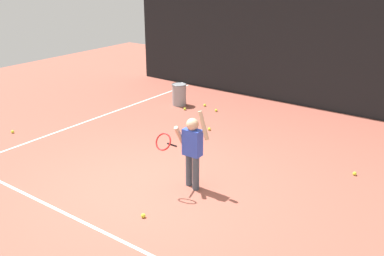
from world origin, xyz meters
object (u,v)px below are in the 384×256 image
at_px(tennis_player, 191,147).
at_px(ball_hopper, 179,94).
at_px(tennis_ball_2, 205,105).
at_px(tennis_ball_3, 13,132).
at_px(tennis_ball_6, 355,174).
at_px(tennis_ball_4, 209,129).
at_px(tennis_ball_1, 143,216).
at_px(tennis_ball_0, 216,110).
at_px(tennis_ball_5, 185,109).

relative_size(tennis_player, ball_hopper, 2.40).
bearing_deg(tennis_ball_2, tennis_ball_3, -120.06).
distance_m(ball_hopper, tennis_ball_6, 5.13).
bearing_deg(tennis_ball_6, tennis_ball_4, 174.43).
height_order(ball_hopper, tennis_ball_2, ball_hopper).
relative_size(ball_hopper, tennis_ball_1, 8.52).
xyz_separation_m(tennis_ball_2, tennis_ball_6, (4.32, -1.68, 0.00)).
relative_size(tennis_ball_0, tennis_ball_4, 1.00).
relative_size(tennis_ball_0, tennis_ball_1, 1.00).
height_order(ball_hopper, tennis_ball_6, ball_hopper).
height_order(ball_hopper, tennis_ball_0, ball_hopper).
xyz_separation_m(ball_hopper, tennis_ball_5, (0.38, -0.26, -0.26)).
height_order(tennis_ball_1, tennis_ball_6, same).
distance_m(tennis_ball_5, tennis_ball_6, 4.69).
bearing_deg(tennis_ball_2, tennis_ball_4, -52.28).
bearing_deg(tennis_ball_4, tennis_ball_1, -71.28).
bearing_deg(tennis_ball_6, tennis_ball_3, -160.62).
bearing_deg(tennis_player, tennis_ball_0, 115.99).
relative_size(tennis_ball_1, tennis_ball_5, 1.00).
distance_m(ball_hopper, tennis_ball_4, 2.00).
bearing_deg(ball_hopper, tennis_ball_3, -114.66).
bearing_deg(tennis_ball_2, tennis_ball_6, -21.26).
relative_size(ball_hopper, tennis_ball_3, 8.52).
xyz_separation_m(tennis_ball_2, tennis_ball_4, (1.05, -1.36, 0.00)).
relative_size(tennis_player, tennis_ball_5, 20.46).
xyz_separation_m(tennis_ball_0, tennis_ball_1, (1.77, -4.67, 0.00)).
bearing_deg(tennis_ball_1, tennis_ball_6, 56.73).
distance_m(ball_hopper, tennis_ball_5, 0.52).
bearing_deg(ball_hopper, tennis_player, -49.93).
distance_m(tennis_ball_0, tennis_ball_2, 0.50).
height_order(tennis_ball_3, tennis_ball_6, same).
height_order(tennis_ball_2, tennis_ball_4, same).
xyz_separation_m(tennis_ball_3, tennis_ball_6, (6.64, 2.34, 0.00)).
height_order(tennis_ball_0, tennis_ball_5, same).
relative_size(tennis_ball_1, tennis_ball_2, 1.00).
distance_m(tennis_ball_0, tennis_ball_5, 0.79).
distance_m(tennis_ball_4, tennis_ball_6, 3.28).
distance_m(tennis_player, tennis_ball_3, 4.65).
bearing_deg(tennis_ball_1, tennis_ball_4, 108.72).
relative_size(ball_hopper, tennis_ball_2, 8.52).
xyz_separation_m(tennis_ball_2, tennis_ball_3, (-2.33, -4.02, 0.00)).
bearing_deg(tennis_ball_2, tennis_ball_0, -21.05).
distance_m(tennis_ball_2, tennis_ball_6, 4.63).
distance_m(tennis_player, ball_hopper, 4.49).
relative_size(tennis_player, tennis_ball_2, 20.46).
relative_size(tennis_ball_2, tennis_ball_6, 1.00).
bearing_deg(tennis_ball_3, tennis_ball_1, -10.39).
bearing_deg(tennis_ball_5, tennis_player, -51.67).
bearing_deg(ball_hopper, tennis_ball_5, -34.43).
xyz_separation_m(ball_hopper, tennis_ball_3, (-1.71, -3.73, -0.26)).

